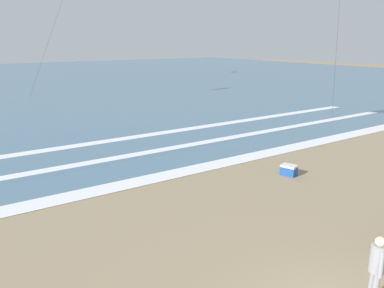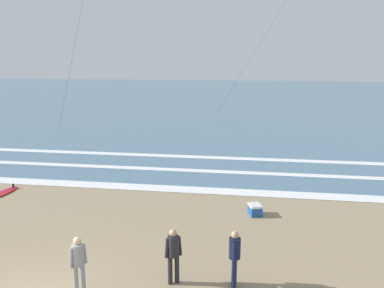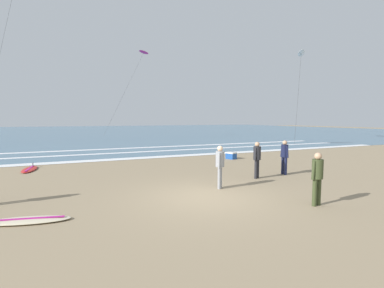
{
  "view_description": "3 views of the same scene",
  "coord_description": "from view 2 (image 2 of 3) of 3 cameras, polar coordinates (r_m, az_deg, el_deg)",
  "views": [
    {
      "loc": [
        -5.81,
        -2.61,
        5.37
      ],
      "look_at": [
        1.12,
        7.87,
        1.87
      ],
      "focal_mm": 34.77,
      "sensor_mm": 36.0,
      "label": 1
    },
    {
      "loc": [
        5.55,
        -8.72,
        6.21
      ],
      "look_at": [
        2.82,
        8.24,
        2.59
      ],
      "focal_mm": 39.36,
      "sensor_mm": 36.0,
      "label": 2
    },
    {
      "loc": [
        -4.15,
        -8.1,
        2.59
      ],
      "look_at": [
        2.81,
        7.46,
        1.05
      ],
      "focal_mm": 26.1,
      "sensor_mm": 36.0,
      "label": 3
    }
  ],
  "objects": [
    {
      "name": "surfer_right_near",
      "position": [
        11.82,
        -15.16,
        -14.94
      ],
      "size": [
        0.39,
        0.45,
        1.6
      ],
      "color": "gray",
      "rests_on": "ground"
    },
    {
      "name": "surfer_left_near",
      "position": [
        11.9,
        -2.54,
        -14.32
      ],
      "size": [
        0.48,
        0.34,
        1.6
      ],
      "color": "#232328",
      "rests_on": "ground"
    },
    {
      "name": "wave_foam_mid_break",
      "position": [
        23.65,
        -5.22,
        -3.35
      ],
      "size": [
        43.84,
        0.6,
        0.01
      ],
      "primitive_type": "cube",
      "color": "white",
      "rests_on": "ocean_surface"
    },
    {
      "name": "cooler_box",
      "position": [
        17.07,
        8.53,
        -8.79
      ],
      "size": [
        0.62,
        0.72,
        0.44
      ],
      "color": "#1E4C9E",
      "rests_on": "ground"
    },
    {
      "name": "surfboard_near_water",
      "position": [
        21.24,
        -24.38,
        -6.08
      ],
      "size": [
        0.8,
        2.15,
        0.25
      ],
      "color": "red",
      "rests_on": "ground"
    },
    {
      "name": "wave_foam_outer_break",
      "position": [
        26.46,
        -1.8,
        -1.66
      ],
      "size": [
        41.38,
        0.71,
        0.01
      ],
      "primitive_type": "cube",
      "color": "white",
      "rests_on": "ocean_surface"
    },
    {
      "name": "wave_foam_shoreline",
      "position": [
        20.47,
        -7.09,
        -5.82
      ],
      "size": [
        46.04,
        0.97,
        0.01
      ],
      "primitive_type": "cube",
      "color": "white",
      "rests_on": "ocean_surface"
    },
    {
      "name": "surfer_left_far",
      "position": [
        11.83,
        5.8,
        -14.53
      ],
      "size": [
        0.32,
        0.51,
        1.6
      ],
      "color": "#141938",
      "rests_on": "ground"
    },
    {
      "name": "ocean_surface",
      "position": [
        63.85,
        4.13,
        6.28
      ],
      "size": [
        140.0,
        90.0,
        0.01
      ],
      "primitive_type": "cube",
      "color": "slate",
      "rests_on": "ground"
    }
  ]
}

